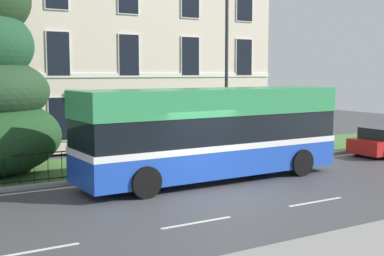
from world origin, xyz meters
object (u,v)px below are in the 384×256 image
object	(u,v)px
single_decker_bus	(212,132)
litter_bin	(173,151)
street_lamp_post	(227,59)
georgian_townhouse	(65,32)

from	to	relation	value
single_decker_bus	litter_bin	world-z (taller)	single_decker_bus
single_decker_bus	litter_bin	bearing A→B (deg)	93.14
street_lamp_post	litter_bin	bearing A→B (deg)	-167.01
georgian_townhouse	litter_bin	distance (m)	10.67
street_lamp_post	georgian_townhouse	bearing A→B (deg)	115.86
georgian_townhouse	street_lamp_post	distance (m)	9.70
single_decker_bus	street_lamp_post	distance (m)	4.94
litter_bin	georgian_townhouse	bearing A→B (deg)	97.44
georgian_townhouse	litter_bin	xyz separation A→B (m)	(1.21, -9.30, -5.09)
street_lamp_post	litter_bin	size ratio (longest dim) A/B	6.60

